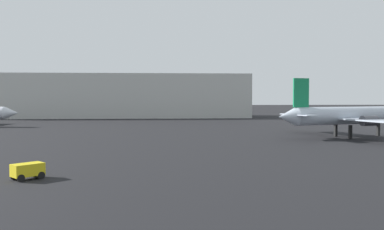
% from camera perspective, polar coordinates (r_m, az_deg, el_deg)
% --- Properties ---
extents(airplane_on_taxiway, '(26.01, 26.46, 9.49)m').
position_cam_1_polar(airplane_on_taxiway, '(72.54, 20.29, -0.10)').
color(airplane_on_taxiway, '#B2BCCC').
rests_on(airplane_on_taxiway, ground_plane).
extents(baggage_cart, '(2.65, 2.57, 1.30)m').
position_cam_1_polar(baggage_cart, '(36.57, -21.45, -6.99)').
color(baggage_cart, gold).
rests_on(baggage_cart, ground_plane).
extents(terminal_building, '(83.39, 21.34, 13.54)m').
position_cam_1_polar(terminal_building, '(136.43, -10.21, 2.57)').
color(terminal_building, '#B7B7B2').
rests_on(terminal_building, ground_plane).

